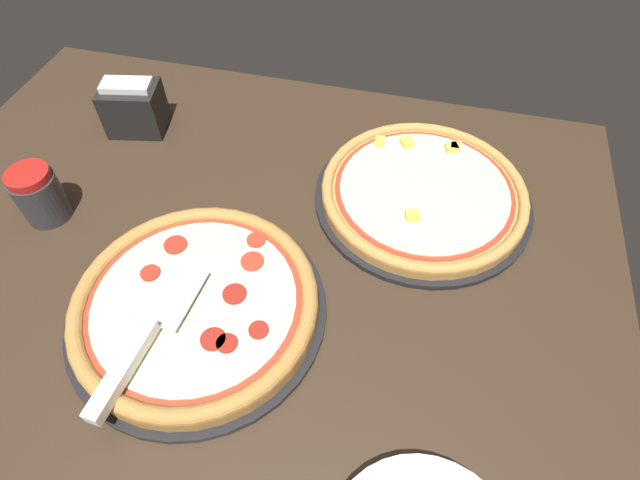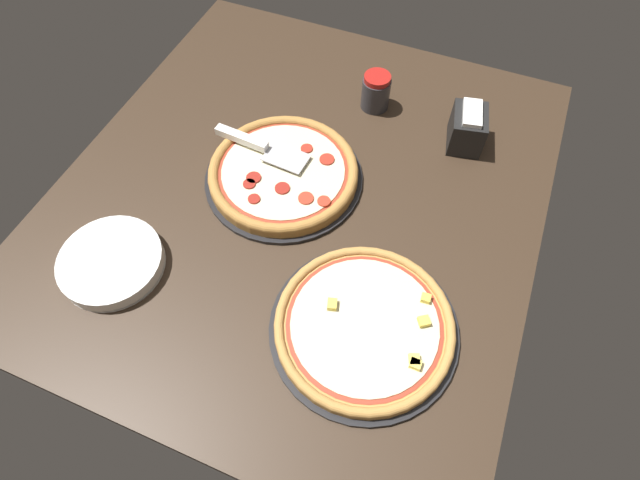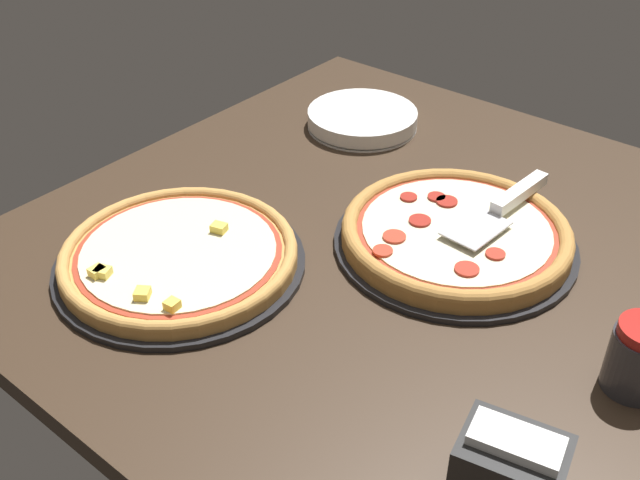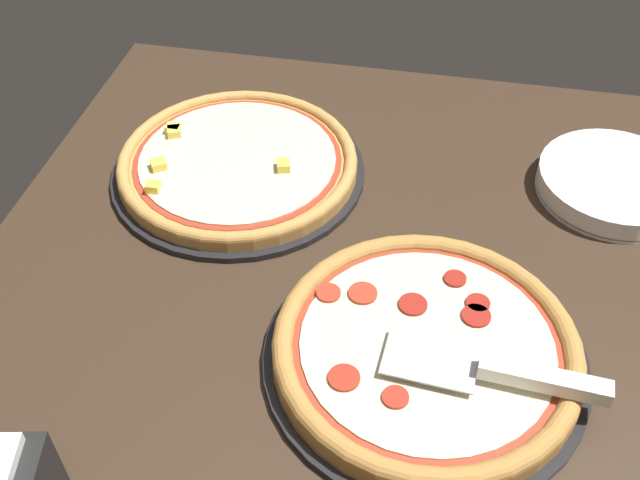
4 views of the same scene
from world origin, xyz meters
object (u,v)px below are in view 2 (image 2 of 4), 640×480
object	(u,v)px
pizza_back	(365,325)
plate_stack	(112,262)
parmesan_shaker	(376,92)
napkin_holder	(467,128)
serving_spatula	(251,142)
pizza_front	(283,172)

from	to	relation	value
pizza_back	plate_stack	bearing A→B (deg)	-83.20
parmesan_shaker	napkin_holder	bearing A→B (deg)	80.52
pizza_back	serving_spatula	distance (cm)	52.45
pizza_front	napkin_holder	bearing A→B (deg)	127.19
pizza_front	parmesan_shaker	size ratio (longest dim) A/B	3.64
pizza_front	serving_spatula	size ratio (longest dim) A/B	1.45
pizza_back	pizza_front	bearing A→B (deg)	-133.63
pizza_front	parmesan_shaker	xyz separation A→B (cm)	(-32.28, 11.93, 2.11)
serving_spatula	parmesan_shaker	xyz separation A→B (cm)	(-28.57, 21.98, -0.35)
plate_stack	pizza_back	bearing A→B (deg)	96.80
pizza_back	parmesan_shaker	world-z (taller)	parmesan_shaker
pizza_front	serving_spatula	distance (cm)	10.99
pizza_back	napkin_holder	distance (cm)	57.73
pizza_front	napkin_holder	world-z (taller)	napkin_holder
pizza_front	pizza_back	distance (cm)	42.37
pizza_front	napkin_holder	size ratio (longest dim) A/B	2.92
pizza_front	serving_spatula	bearing A→B (deg)	-110.26
serving_spatula	napkin_holder	world-z (taller)	napkin_holder
pizza_front	plate_stack	distance (cm)	42.97
plate_stack	pizza_front	bearing A→B (deg)	146.28
pizza_back	serving_spatula	size ratio (longest dim) A/B	1.45
pizza_back	napkin_holder	xyz separation A→B (cm)	(-57.32, 6.35, 2.59)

